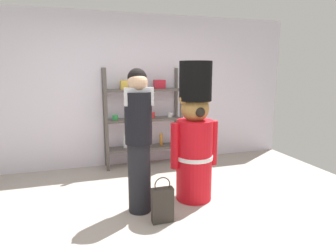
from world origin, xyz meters
TOP-DOWN VIEW (x-y plane):
  - ground_plane at (0.00, 0.00)m, footprint 6.40×6.40m
  - back_wall at (0.00, 2.20)m, footprint 6.40×0.12m
  - merchandise_shelf at (0.38, 1.98)m, footprint 1.34×0.35m
  - teddy_bear_guard at (0.68, 0.41)m, footprint 0.63×0.47m
  - person_shopper at (-0.06, 0.29)m, footprint 0.33×0.31m
  - shopping_bag at (0.12, -0.05)m, footprint 0.24×0.10m

SIDE VIEW (x-z plane):
  - ground_plane at x=0.00m, z-range 0.00..0.00m
  - shopping_bag at x=0.12m, z-range -0.06..0.47m
  - teddy_bear_guard at x=0.68m, z-range -0.05..1.71m
  - merchandise_shelf at x=0.38m, z-range 0.03..1.72m
  - person_shopper at x=-0.06m, z-range 0.06..1.74m
  - back_wall at x=0.00m, z-range 0.00..2.60m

